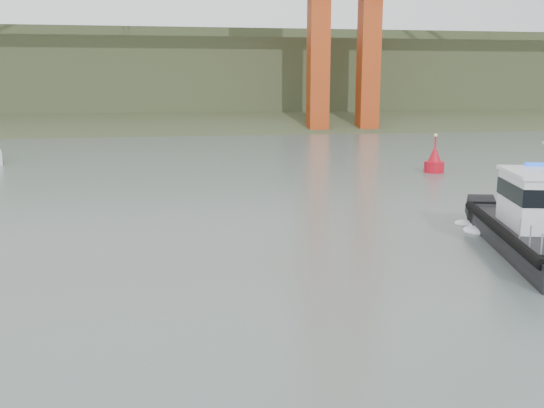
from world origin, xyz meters
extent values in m
plane|color=slate|center=(0.00, 0.00, 0.00)|extent=(400.00, 400.00, 0.00)
cube|color=#333F24|center=(0.00, 92.00, 0.00)|extent=(500.00, 44.72, 16.25)
cube|color=#333F24|center=(0.00, 120.00, 6.00)|extent=(500.00, 70.00, 18.00)
cube|color=#333F24|center=(0.00, 145.00, 11.00)|extent=(500.00, 60.00, 16.00)
cube|color=black|center=(10.57, 7.46, 0.45)|extent=(4.22, 11.68, 1.28)
cylinder|color=red|center=(17.66, 31.60, 0.38)|extent=(1.70, 1.70, 1.13)
cone|color=red|center=(17.66, 31.60, 1.51)|extent=(1.32, 1.32, 1.70)
cylinder|color=red|center=(17.66, 31.60, 2.65)|extent=(0.15, 0.15, 0.95)
sphere|color=#E5D87F|center=(17.66, 31.60, 3.21)|extent=(0.28, 0.28, 0.28)
camera|label=1|loc=(-4.85, -17.15, 7.67)|focal=40.00mm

